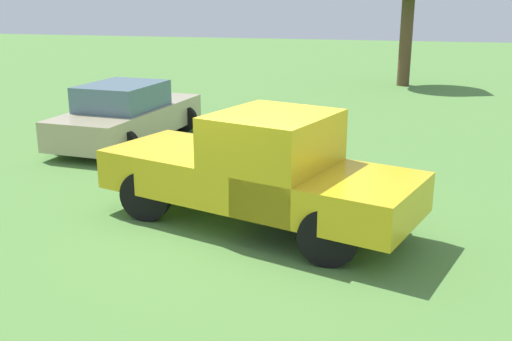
# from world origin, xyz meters

# --- Properties ---
(ground_plane) EXTENTS (80.00, 80.00, 0.00)m
(ground_plane) POSITION_xyz_m (0.00, 0.00, 0.00)
(ground_plane) COLOR #54843D
(pickup_truck) EXTENTS (5.39, 3.31, 1.84)m
(pickup_truck) POSITION_xyz_m (-0.19, -0.14, 0.96)
(pickup_truck) COLOR black
(pickup_truck) RESTS_ON ground_plane
(sedan_near) EXTENTS (2.52, 4.75, 1.48)m
(sedan_near) POSITION_xyz_m (4.32, -4.81, 0.69)
(sedan_near) COLOR black
(sedan_near) RESTS_ON ground_plane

